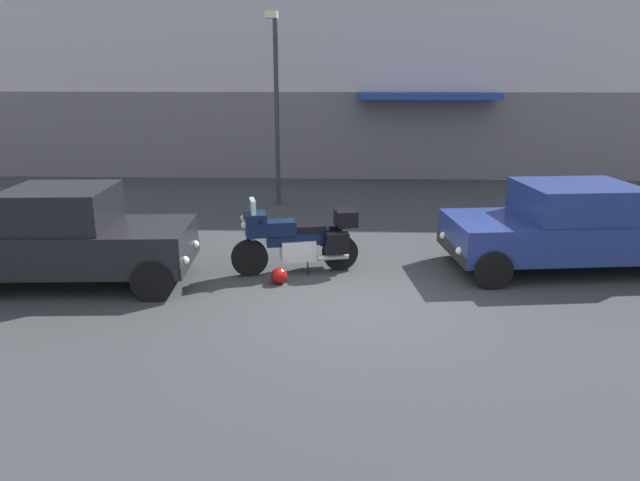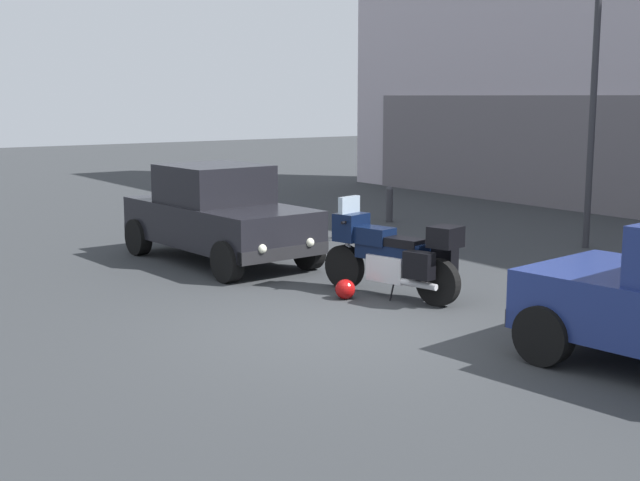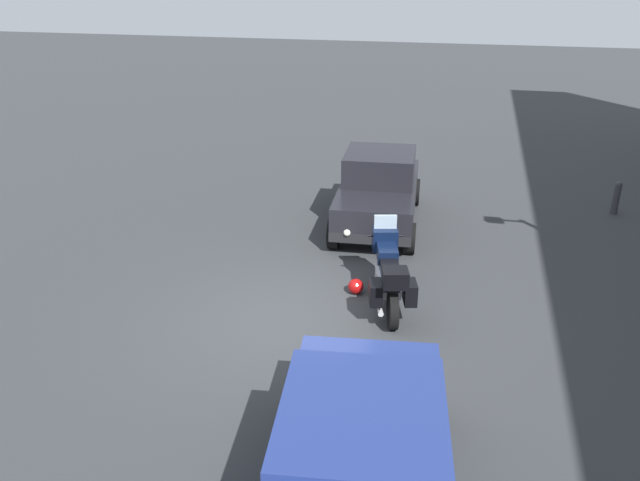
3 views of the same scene
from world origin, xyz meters
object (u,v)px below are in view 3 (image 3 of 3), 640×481
at_px(motorcycle, 388,272).
at_px(bollard_curbside, 617,197).
at_px(car_sedan_far, 361,474).
at_px(car_hatchback_near, 379,190).
at_px(helmet, 356,286).

height_order(motorcycle, bollard_curbside, motorcycle).
bearing_deg(bollard_curbside, car_sedan_far, -21.85).
bearing_deg(car_sedan_far, bollard_curbside, -28.72).
xyz_separation_m(motorcycle, car_sedan_far, (4.92, 0.39, 0.16)).
distance_m(car_hatchback_near, car_sedan_far, 8.69).
bearing_deg(motorcycle, bollard_curbside, -53.26).
distance_m(helmet, car_hatchback_near, 3.49).
bearing_deg(helmet, car_sedan_far, 10.79).
bearing_deg(motorcycle, car_hatchback_near, -2.57).
distance_m(motorcycle, car_hatchback_near, 3.77).
distance_m(motorcycle, helmet, 0.82).
distance_m(car_hatchback_near, bollard_curbside, 5.67).
bearing_deg(car_sedan_far, helmet, 3.92).
bearing_deg(car_hatchback_near, helmet, -1.52).
height_order(helmet, car_hatchback_near, car_hatchback_near).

